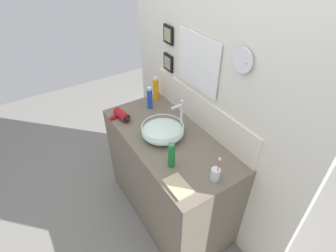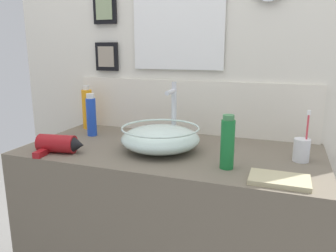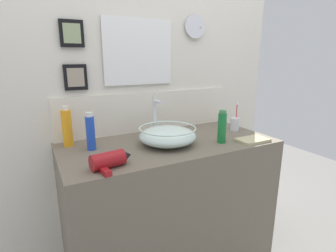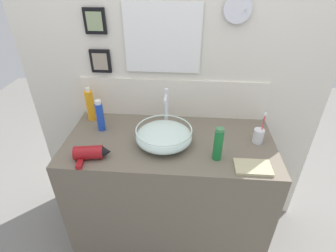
# 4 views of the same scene
# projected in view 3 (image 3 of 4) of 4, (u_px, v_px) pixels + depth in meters

# --- Properties ---
(vanity_counter) EXTENTS (1.25, 0.60, 0.92)m
(vanity_counter) POSITION_uv_depth(u_px,v_px,m) (169.00, 210.00, 1.67)
(vanity_counter) COLOR #6B6051
(vanity_counter) RESTS_ON ground
(back_panel) EXTENTS (1.99, 0.09, 2.52)m
(back_panel) POSITION_uv_depth(u_px,v_px,m) (146.00, 80.00, 1.75)
(back_panel) COLOR silver
(back_panel) RESTS_ON ground
(glass_bowl_sink) EXTENTS (0.33, 0.33, 0.10)m
(glass_bowl_sink) POSITION_uv_depth(u_px,v_px,m) (168.00, 135.00, 1.50)
(glass_bowl_sink) COLOR silver
(glass_bowl_sink) RESTS_ON vanity_counter
(faucet) EXTENTS (0.02, 0.11, 0.27)m
(faucet) POSITION_uv_depth(u_px,v_px,m) (155.00, 113.00, 1.62)
(faucet) COLOR silver
(faucet) RESTS_ON vanity_counter
(hair_drier) EXTENTS (0.20, 0.15, 0.07)m
(hair_drier) POSITION_uv_depth(u_px,v_px,m) (111.00, 160.00, 1.19)
(hair_drier) COLOR maroon
(hair_drier) RESTS_ON vanity_counter
(toothbrush_cup) EXTENTS (0.06, 0.06, 0.20)m
(toothbrush_cup) POSITION_uv_depth(u_px,v_px,m) (235.00, 124.00, 1.80)
(toothbrush_cup) COLOR silver
(toothbrush_cup) RESTS_ON vanity_counter
(lotion_bottle) EXTENTS (0.05, 0.05, 0.20)m
(lotion_bottle) POSITION_uv_depth(u_px,v_px,m) (222.00, 127.00, 1.53)
(lotion_bottle) COLOR #197233
(lotion_bottle) RESTS_ON vanity_counter
(spray_bottle) EXTENTS (0.05, 0.05, 0.21)m
(spray_bottle) POSITION_uv_depth(u_px,v_px,m) (90.00, 132.00, 1.41)
(spray_bottle) COLOR blue
(spray_bottle) RESTS_ON vanity_counter
(soap_dispenser) EXTENTS (0.05, 0.05, 0.23)m
(soap_dispenser) POSITION_uv_depth(u_px,v_px,m) (67.00, 128.00, 1.46)
(soap_dispenser) COLOR orange
(soap_dispenser) RESTS_ON vanity_counter
(hand_towel) EXTENTS (0.19, 0.12, 0.02)m
(hand_towel) POSITION_uv_depth(u_px,v_px,m) (253.00, 140.00, 1.57)
(hand_towel) COLOR tan
(hand_towel) RESTS_ON vanity_counter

